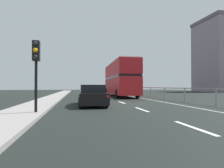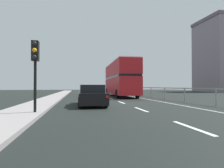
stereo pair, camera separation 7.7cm
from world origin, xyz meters
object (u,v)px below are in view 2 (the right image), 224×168
(traffic_signal_pole, at_px, (35,59))
(sedan_car_ahead, at_px, (90,90))
(double_decker_bus_red, at_px, (120,79))
(hatchback_car_near, at_px, (91,95))

(traffic_signal_pole, height_order, sedan_car_ahead, traffic_signal_pole)
(double_decker_bus_red, bearing_deg, sedan_car_ahead, 125.41)
(sedan_car_ahead, bearing_deg, double_decker_bus_red, -57.15)
(double_decker_bus_red, relative_size, sedan_car_ahead, 2.77)
(double_decker_bus_red, bearing_deg, traffic_signal_pole, -115.29)
(traffic_signal_pole, relative_size, sedan_car_ahead, 0.79)
(traffic_signal_pole, xyz_separation_m, sedan_car_ahead, (3.80, 19.82, -1.84))
(traffic_signal_pole, bearing_deg, hatchback_car_near, 53.55)
(sedan_car_ahead, bearing_deg, hatchback_car_near, -94.18)
(double_decker_bus_red, relative_size, hatchback_car_near, 2.46)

